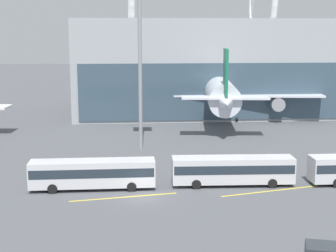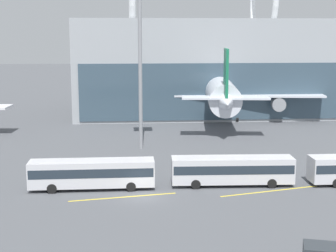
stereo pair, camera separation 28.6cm
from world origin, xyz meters
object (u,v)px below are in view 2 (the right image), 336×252
shuttle_bus_1 (232,169)px  airliner_at_gate_far (219,90)px  floodlight_mast (140,12)px  shuttle_bus_0 (92,172)px

shuttle_bus_1 → airliner_at_gate_far: bearing=84.2°
airliner_at_gate_far → floodlight_mast: size_ratio=1.66×
airliner_at_gate_far → floodlight_mast: 29.42m
airliner_at_gate_far → shuttle_bus_1: bearing=178.5°
airliner_at_gate_far → shuttle_bus_1: (-5.64, -40.03, -3.87)m
airliner_at_gate_far → shuttle_bus_0: 45.27m
shuttle_bus_0 → floodlight_mast: (5.57, 18.45, 16.94)m
shuttle_bus_1 → floodlight_mast: size_ratio=0.52×
airliner_at_gate_far → floodlight_mast: floodlight_mast is taller
shuttle_bus_0 → shuttle_bus_1: size_ratio=0.99×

